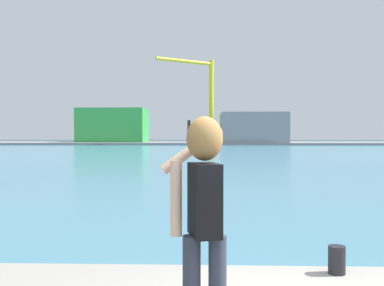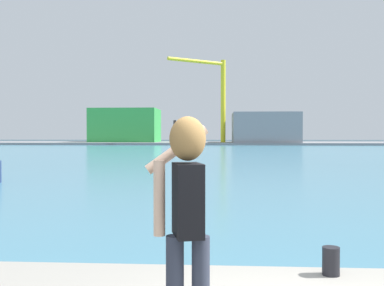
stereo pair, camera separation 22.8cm
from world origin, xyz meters
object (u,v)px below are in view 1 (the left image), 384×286
object	(u,v)px
person_photographer	(203,204)
warehouse_right	(252,128)
warehouse_left	(113,125)
port_crane	(204,91)
harbor_bollard	(337,260)

from	to	relation	value
person_photographer	warehouse_right	xyz separation A→B (m)	(9.68, 89.58, 1.80)
warehouse_left	port_crane	size ratio (longest dim) A/B	0.84
harbor_bollard	warehouse_right	bearing A→B (deg)	84.70
person_photographer	warehouse_left	world-z (taller)	warehouse_left
person_photographer	warehouse_right	bearing A→B (deg)	-20.67
person_photographer	warehouse_right	size ratio (longest dim) A/B	0.13
warehouse_left	warehouse_right	world-z (taller)	warehouse_left
harbor_bollard	warehouse_right	distance (m)	88.30
person_photographer	harbor_bollard	size ratio (longest dim) A/B	5.44
person_photographer	harbor_bollard	bearing A→B (deg)	-56.45
person_photographer	warehouse_left	xyz separation A→B (m)	(-20.45, 93.19, 2.38)
warehouse_right	port_crane	world-z (taller)	port_crane
warehouse_left	person_photographer	bearing A→B (deg)	-77.62
warehouse_right	harbor_bollard	bearing A→B (deg)	-95.30
harbor_bollard	port_crane	world-z (taller)	port_crane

